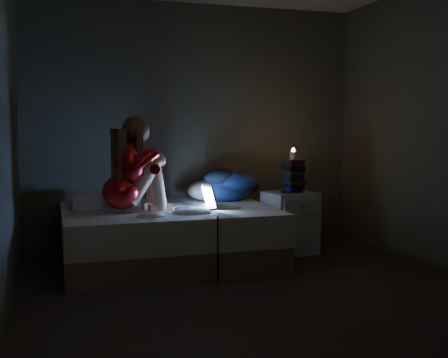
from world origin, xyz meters
name	(u,v)px	position (x,y,z in m)	size (l,w,h in m)	color
floor	(255,294)	(0.00, 0.00, -0.01)	(3.60, 3.80, 0.02)	black
wall_back	(195,126)	(0.00, 1.91, 1.30)	(3.60, 0.02, 2.60)	#44463F
wall_front	(409,128)	(0.00, -1.91, 1.30)	(3.60, 0.02, 2.60)	#44463F
wall_left	(2,127)	(-1.81, 0.00, 1.30)	(0.02, 3.80, 2.60)	#44463F
bed	(169,236)	(-0.47, 1.10, 0.27)	(1.94, 1.45, 0.53)	beige
pillow	(96,200)	(-1.11, 1.37, 0.60)	(0.45, 0.32, 0.13)	silver
woman	(121,164)	(-0.91, 0.95, 0.96)	(0.53, 0.35, 0.86)	maroon
laptop	(196,197)	(-0.25, 0.90, 0.65)	(0.33, 0.23, 0.23)	black
clothes_pile	(225,184)	(0.20, 1.45, 0.71)	(0.58, 0.46, 0.35)	navy
nightstand	(290,222)	(0.81, 1.18, 0.31)	(0.47, 0.42, 0.63)	silver
book_stack	(293,177)	(0.84, 1.18, 0.78)	(0.19, 0.25, 0.30)	black
candle	(293,158)	(0.84, 1.18, 0.97)	(0.07, 0.07, 0.08)	beige
phone	(284,192)	(0.72, 1.12, 0.63)	(0.07, 0.14, 0.01)	black
blue_orb	(287,190)	(0.73, 1.07, 0.67)	(0.08, 0.08, 0.08)	navy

